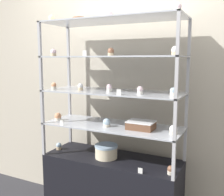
{
  "coord_description": "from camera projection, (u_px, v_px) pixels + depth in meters",
  "views": [
    {
      "loc": [
        1.01,
        -2.04,
        1.55
      ],
      "look_at": [
        0.0,
        0.0,
        1.22
      ],
      "focal_mm": 42.0,
      "sensor_mm": 36.0,
      "label": 1
    }
  ],
  "objects": [
    {
      "name": "display_riser_middle",
      "position": [
        112.0,
        93.0,
        2.29
      ],
      "size": [
        1.23,
        0.45,
        0.3
      ],
      "color": "#B7B7BC",
      "rests_on": "display_riser_lower"
    },
    {
      "name": "display_riser_upper",
      "position": [
        112.0,
        58.0,
        2.24
      ],
      "size": [
        1.23,
        0.45,
        0.3
      ],
      "color": "#B7B7BC",
      "rests_on": "display_riser_middle"
    },
    {
      "name": "price_tag_3",
      "position": [
        85.0,
        53.0,
        2.12
      ],
      "size": [
        0.04,
        0.0,
        0.04
      ],
      "color": "white",
      "rests_on": "display_riser_upper"
    },
    {
      "name": "cupcake_2",
      "position": [
        58.0,
        117.0,
        2.51
      ],
      "size": [
        0.06,
        0.06,
        0.07
      ],
      "color": "beige",
      "rests_on": "display_riser_lower"
    },
    {
      "name": "cupcake_1",
      "position": [
        171.0,
        170.0,
        2.02
      ],
      "size": [
        0.05,
        0.05,
        0.07
      ],
      "color": "beige",
      "rests_on": "display_base"
    },
    {
      "name": "price_tag_2",
      "position": [
        119.0,
        92.0,
        2.03
      ],
      "size": [
        0.04,
        0.0,
        0.04
      ],
      "color": "white",
      "rests_on": "display_riser_middle"
    },
    {
      "name": "cupcake_12",
      "position": [
        175.0,
        51.0,
        1.92
      ],
      "size": [
        0.05,
        0.05,
        0.07
      ],
      "color": "#CCB28C",
      "rests_on": "display_riser_upper"
    },
    {
      "name": "cupcake_0",
      "position": [
        59.0,
        146.0,
        2.58
      ],
      "size": [
        0.05,
        0.05,
        0.07
      ],
      "color": "#CCB28C",
      "rests_on": "display_base"
    },
    {
      "name": "display_riser_lower",
      "position": [
        112.0,
        127.0,
        2.33
      ],
      "size": [
        1.23,
        0.45,
        0.3
      ],
      "color": "#B7B7BC",
      "rests_on": "display_base"
    },
    {
      "name": "cupcake_8",
      "position": [
        140.0,
        90.0,
        2.08
      ],
      "size": [
        0.05,
        0.05,
        0.06
      ],
      "color": "white",
      "rests_on": "display_riser_middle"
    },
    {
      "name": "display_base",
      "position": [
        112.0,
        192.0,
        2.42
      ],
      "size": [
        1.23,
        0.45,
        0.67
      ],
      "color": "black",
      "rests_on": "ground_plane"
    },
    {
      "name": "price_tag_4",
      "position": [
        105.0,
        13.0,
        2.0
      ],
      "size": [
        0.04,
        0.0,
        0.04
      ],
      "color": "white",
      "rests_on": "display_riser_top"
    },
    {
      "name": "cupcake_9",
      "position": [
        173.0,
        92.0,
        1.98
      ],
      "size": [
        0.05,
        0.05,
        0.06
      ],
      "color": "white",
      "rests_on": "display_riser_middle"
    },
    {
      "name": "cupcake_10",
      "position": [
        53.0,
        53.0,
        2.4
      ],
      "size": [
        0.05,
        0.05,
        0.07
      ],
      "color": "#CCB28C",
      "rests_on": "display_riser_upper"
    },
    {
      "name": "sheet_cake_frosted",
      "position": [
        141.0,
        125.0,
        2.19
      ],
      "size": [
        0.22,
        0.17,
        0.07
      ],
      "color": "brown",
      "rests_on": "display_riser_lower"
    },
    {
      "name": "cupcake_6",
      "position": [
        80.0,
        87.0,
        2.34
      ],
      "size": [
        0.05,
        0.05,
        0.06
      ],
      "color": "#CCB28C",
      "rests_on": "display_riser_middle"
    },
    {
      "name": "cupcake_13",
      "position": [
        52.0,
        19.0,
        2.37
      ],
      "size": [
        0.06,
        0.06,
        0.07
      ],
      "color": "white",
      "rests_on": "display_riser_top"
    },
    {
      "name": "display_riser_top",
      "position": [
        112.0,
        22.0,
        2.2
      ],
      "size": [
        1.23,
        0.45,
        0.3
      ],
      "color": "#B7B7BC",
      "rests_on": "display_riser_upper"
    },
    {
      "name": "price_tag_1",
      "position": [
        61.0,
        123.0,
        2.32
      ],
      "size": [
        0.04,
        0.0,
        0.04
      ],
      "color": "white",
      "rests_on": "display_riser_lower"
    },
    {
      "name": "donut_glazed",
      "position": [
        80.0,
        19.0,
        2.34
      ],
      "size": [
        0.14,
        0.14,
        0.04
      ],
      "color": "brown",
      "rests_on": "display_riser_top"
    },
    {
      "name": "cupcake_7",
      "position": [
        109.0,
        88.0,
        2.25
      ],
      "size": [
        0.05,
        0.05,
        0.06
      ],
      "color": "white",
      "rests_on": "display_riser_middle"
    },
    {
      "name": "price_tag_0",
      "position": [
        140.0,
        171.0,
        2.04
      ],
      "size": [
        0.04,
        0.0,
        0.04
      ],
      "color": "white",
      "rests_on": "display_base"
    },
    {
      "name": "cupcake_3",
      "position": [
        107.0,
        123.0,
        2.26
      ],
      "size": [
        0.06,
        0.06,
        0.07
      ],
      "color": "beige",
      "rests_on": "display_riser_lower"
    },
    {
      "name": "layer_cake_centerpiece",
      "position": [
        106.0,
        151.0,
        2.36
      ],
      "size": [
        0.21,
        0.21,
        0.12
      ],
      "color": "beige",
      "rests_on": "display_base"
    },
    {
      "name": "back_wall",
      "position": [
        128.0,
        85.0,
        2.61
      ],
      "size": [
        8.0,
        0.05,
        2.6
      ],
      "color": "beige",
      "rests_on": "ground_plane"
    },
    {
      "name": "cupcake_11",
      "position": [
        111.0,
        52.0,
        2.19
      ],
      "size": [
        0.05,
        0.05,
        0.07
      ],
      "color": "#CCB28C",
      "rests_on": "display_riser_upper"
    },
    {
      "name": "cupcake_5",
      "position": [
        54.0,
        86.0,
        2.43
      ],
      "size": [
        0.05,
        0.05,
        0.06
      ],
      "color": "beige",
      "rests_on": "display_riser_middle"
    },
    {
      "name": "cupcake_4",
      "position": [
        173.0,
        130.0,
        2.04
      ],
      "size": [
        0.06,
        0.06,
        0.07
      ],
      "color": "beige",
      "rests_on": "display_riser_lower"
    },
    {
      "name": "cupcake_15",
      "position": [
        178.0,
        8.0,
        1.86
      ],
      "size": [
        0.06,
        0.06,
        0.07
      ],
      "color": "white",
      "rests_on": "display_riser_top"
    },
    {
      "name": "cupcake_14",
      "position": [
        109.0,
        15.0,
        2.15
      ],
      "size": [
        0.06,
        0.06,
        0.07
      ],
      "color": "beige",
      "rests_on": "display_riser_top"
    }
  ]
}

